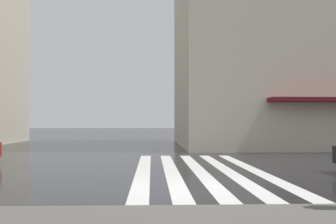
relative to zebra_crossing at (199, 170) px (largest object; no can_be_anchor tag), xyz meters
The scene contains 2 objects.
ground_plane 4.06m from the zebra_crossing, 169.95° to the left, with size 220.00×220.00×0.00m, color black.
zebra_crossing is the anchor object (origin of this frame).
Camera 1 is at (-11.04, 0.98, 1.74)m, focal length 44.58 mm.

